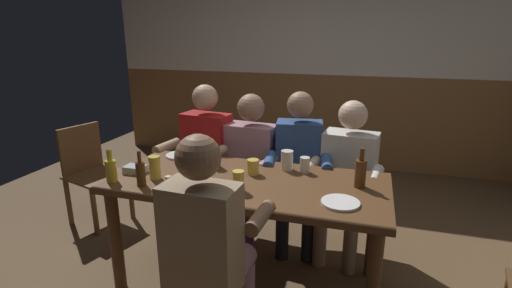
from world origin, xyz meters
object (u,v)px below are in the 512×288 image
Objects in this scene: table_candle at (168,182)px; plate_0 at (340,203)px; condiment_caddy at (135,169)px; person_1 at (248,160)px; person_4 at (209,240)px; person_2 at (298,164)px; bottle_1 at (111,169)px; bottle_0 at (141,173)px; chair_empty_near_left at (91,171)px; dining_table at (248,196)px; pint_glass_5 at (253,167)px; person_0 at (203,152)px; pint_glass_2 at (239,181)px; pint_glass_4 at (155,168)px; pint_glass_3 at (305,165)px; pint_glass_0 at (287,160)px; person_3 at (347,171)px; plate_1 at (180,155)px; bottle_2 at (360,172)px; pint_glass_1 at (215,159)px.

plate_0 is at bearing 4.89° from table_candle.
person_1 is at bearing 52.44° from condiment_caddy.
person_4 is 8.94× the size of condiment_caddy.
person_2 is 1.38m from bottle_1.
chair_empty_near_left is at bearing 144.34° from bottle_0.
chair_empty_near_left is 1.33m from bottle_0.
chair_empty_near_left is (-1.64, 0.47, -0.17)m from dining_table.
person_4 is at bearing -89.85° from pint_glass_5.
person_2 is at bearing 115.79° from plate_0.
table_candle is at bearing 110.99° from person_0.
pint_glass_2 is 0.59m from pint_glass_4.
bottle_0 is 2.08× the size of pint_glass_3.
table_candle is at bearing -139.01° from pint_glass_0.
person_0 is at bearing 6.89° from person_3.
person_1 reaches higher than bottle_1.
pint_glass_0 is at bearing 78.73° from person_2.
pint_glass_2 is at bearing -36.51° from plate_1.
pint_glass_5 is (-0.59, -0.51, 0.15)m from person_3.
table_candle is (-0.63, -0.90, 0.12)m from person_2.
person_3 is 1.01m from pint_glass_2.
pint_glass_0 is at bearing 172.62° from pint_glass_3.
person_3 is 2.25m from chair_empty_near_left.
person_3 is 7.83× the size of pint_glass_4.
person_0 is 1.01× the size of person_4.
bottle_1 is (-0.62, -0.91, 0.17)m from person_1.
chair_empty_near_left is (-1.43, -0.17, -0.20)m from person_1.
chair_empty_near_left reaches higher than plate_1.
pint_glass_3 is (0.94, -0.39, 0.12)m from person_0.
dining_table is at bearing 54.12° from person_3.
bottle_2 reaches higher than pint_glass_5.
person_2 is 12.21× the size of pint_glass_5.
chair_empty_near_left is at bearing 12.41° from person_1.
bottle_2 is 1.84× the size of pint_glass_0.
person_0 is at bearing 123.82° from pint_glass_1.
chair_empty_near_left is at bearing 11.50° from person_3.
pint_glass_0 is at bearing 37.50° from pint_glass_5.
chair_empty_near_left is 8.65× the size of pint_glass_5.
plate_1 is (-0.23, 0.58, -0.03)m from table_candle.
person_1 is 1.01m from bottle_0.
person_4 is 5.65× the size of bottle_0.
pint_glass_3 is at bearing 122.70° from plate_0.
dining_table is 1.41× the size of person_0.
condiment_caddy reaches higher than plate_1.
bottle_2 reaches higher than chair_empty_near_left.
dining_table is at bearing 24.62° from bottle_0.
condiment_caddy is 1.04m from pint_glass_0.
chair_empty_near_left is 6.97× the size of pint_glass_2.
person_4 reaches higher than pint_glass_5.
chair_empty_near_left is 3.52× the size of bottle_2.
person_2 is at bearing 7.15° from person_3.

